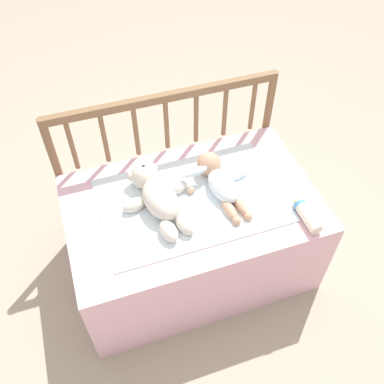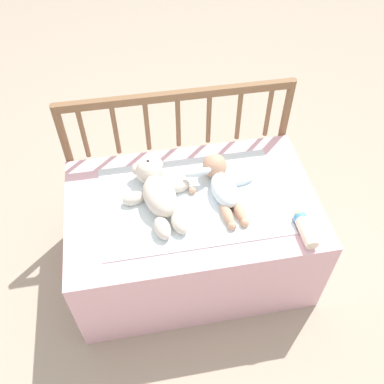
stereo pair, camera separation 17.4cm
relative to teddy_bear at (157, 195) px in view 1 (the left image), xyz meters
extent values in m
plane|color=tan|center=(0.14, -0.04, -0.52)|extent=(12.00, 12.00, 0.00)
cube|color=#EDB7C6|center=(0.14, -0.04, -0.28)|extent=(1.06, 0.67, 0.47)
cylinder|color=brown|center=(-0.37, 0.32, -0.13)|extent=(0.04, 0.04, 0.77)
cylinder|color=brown|center=(0.65, 0.32, -0.13)|extent=(0.04, 0.04, 0.77)
cube|color=brown|center=(0.14, 0.32, 0.23)|extent=(1.02, 0.03, 0.04)
cylinder|color=brown|center=(-0.28, 0.32, 0.08)|extent=(0.02, 0.02, 0.26)
cylinder|color=brown|center=(-0.14, 0.32, 0.08)|extent=(0.02, 0.02, 0.26)
cylinder|color=brown|center=(0.00, 0.32, 0.08)|extent=(0.02, 0.02, 0.26)
cylinder|color=brown|center=(0.14, 0.32, 0.08)|extent=(0.02, 0.02, 0.26)
cylinder|color=brown|center=(0.28, 0.32, 0.08)|extent=(0.02, 0.02, 0.26)
cylinder|color=brown|center=(0.42, 0.32, 0.08)|extent=(0.02, 0.02, 0.26)
cylinder|color=brown|center=(0.56, 0.32, 0.08)|extent=(0.02, 0.02, 0.26)
cube|color=white|center=(0.14, -0.03, -0.05)|extent=(0.76, 0.49, 0.01)
ellipsoid|color=silver|center=(0.01, -0.03, 0.00)|extent=(0.17, 0.23, 0.11)
sphere|color=silver|center=(-0.02, 0.12, 0.01)|extent=(0.12, 0.12, 0.12)
sphere|color=beige|center=(-0.02, 0.12, 0.04)|extent=(0.05, 0.05, 0.05)
sphere|color=black|center=(-0.02, 0.12, 0.06)|extent=(0.02, 0.02, 0.02)
sphere|color=silver|center=(-0.07, 0.13, 0.01)|extent=(0.05, 0.05, 0.05)
sphere|color=silver|center=(0.02, 0.15, 0.01)|extent=(0.05, 0.05, 0.05)
ellipsoid|color=silver|center=(-0.10, 0.00, -0.02)|extent=(0.11, 0.07, 0.06)
ellipsoid|color=silver|center=(0.09, 0.03, -0.02)|extent=(0.11, 0.07, 0.06)
ellipsoid|color=silver|center=(0.00, -0.18, -0.02)|extent=(0.08, 0.12, 0.06)
ellipsoid|color=silver|center=(0.07, -0.16, -0.02)|extent=(0.08, 0.12, 0.06)
ellipsoid|color=white|center=(0.28, -0.03, -0.01)|extent=(0.13, 0.20, 0.08)
sphere|color=tan|center=(0.26, 0.10, 0.00)|extent=(0.11, 0.11, 0.11)
ellipsoid|color=white|center=(0.18, 0.05, 0.03)|extent=(0.12, 0.05, 0.04)
ellipsoid|color=white|center=(0.36, 0.02, -0.03)|extent=(0.12, 0.05, 0.04)
sphere|color=tan|center=(0.15, 0.01, -0.03)|extent=(0.03, 0.03, 0.03)
sphere|color=tan|center=(0.40, 0.03, -0.03)|extent=(0.03, 0.03, 0.03)
ellipsoid|color=tan|center=(0.26, -0.15, -0.03)|extent=(0.05, 0.12, 0.04)
ellipsoid|color=tan|center=(0.32, -0.14, -0.03)|extent=(0.05, 0.12, 0.04)
sphere|color=tan|center=(0.27, -0.20, -0.03)|extent=(0.04, 0.04, 0.04)
sphere|color=tan|center=(0.32, -0.20, -0.03)|extent=(0.04, 0.04, 0.04)
cylinder|color=#F4E5CC|center=(0.54, -0.29, -0.03)|extent=(0.05, 0.14, 0.05)
cylinder|color=#4C99D8|center=(0.54, -0.22, -0.03)|extent=(0.05, 0.02, 0.05)
sphere|color=#EAC67F|center=(0.54, -0.20, -0.03)|extent=(0.04, 0.04, 0.04)
camera|label=1|loc=(-0.23, -1.13, 1.32)|focal=40.00mm
camera|label=2|loc=(-0.06, -1.17, 1.32)|focal=40.00mm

